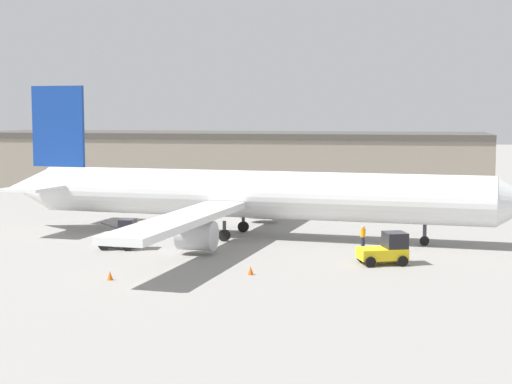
# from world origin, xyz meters

# --- Properties ---
(ground_plane) EXTENTS (400.00, 400.00, 0.00)m
(ground_plane) POSITION_xyz_m (0.00, 0.00, 0.00)
(ground_plane) COLOR gray
(terminal_building) EXTENTS (67.37, 16.80, 7.42)m
(terminal_building) POSITION_xyz_m (-12.15, 41.16, 3.72)
(terminal_building) COLOR gray
(terminal_building) RESTS_ON ground_plane
(airplane) EXTENTS (44.10, 41.61, 12.23)m
(airplane) POSITION_xyz_m (-1.05, 0.09, 3.44)
(airplane) COLOR silver
(airplane) RESTS_ON ground_plane
(ground_crew_worker) EXTENTS (0.36, 0.36, 1.65)m
(ground_crew_worker) POSITION_xyz_m (8.70, -3.09, 0.88)
(ground_crew_worker) COLOR #1E2338
(ground_crew_worker) RESTS_ON ground_plane
(baggage_tug) EXTENTS (3.54, 2.98, 2.11)m
(baggage_tug) POSITION_xyz_m (10.62, -9.21, 0.98)
(baggage_tug) COLOR yellow
(baggage_tug) RESTS_ON ground_plane
(belt_loader_truck) EXTENTS (2.71, 2.06, 2.22)m
(belt_loader_truck) POSITION_xyz_m (-8.65, -7.14, 1.04)
(belt_loader_truck) COLOR beige
(belt_loader_truck) RESTS_ON ground_plane
(safety_cone_near) EXTENTS (0.36, 0.36, 0.55)m
(safety_cone_near) POSITION_xyz_m (-5.35, -17.50, 0.28)
(safety_cone_near) COLOR #EF590F
(safety_cone_near) RESTS_ON ground_plane
(safety_cone_far) EXTENTS (0.36, 0.36, 0.55)m
(safety_cone_far) POSITION_xyz_m (2.56, -14.35, 0.28)
(safety_cone_far) COLOR #EF590F
(safety_cone_far) RESTS_ON ground_plane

